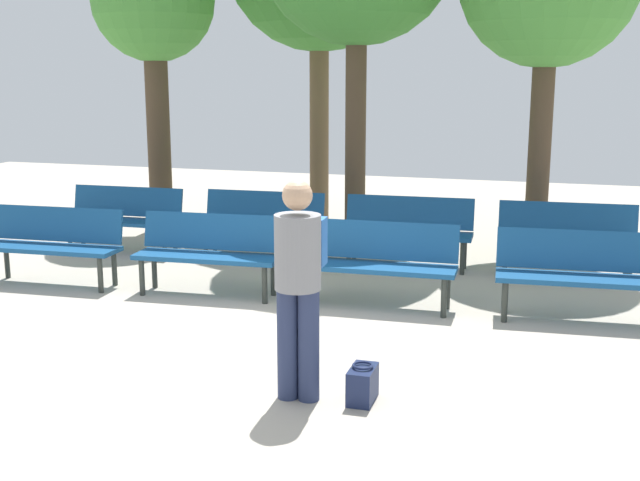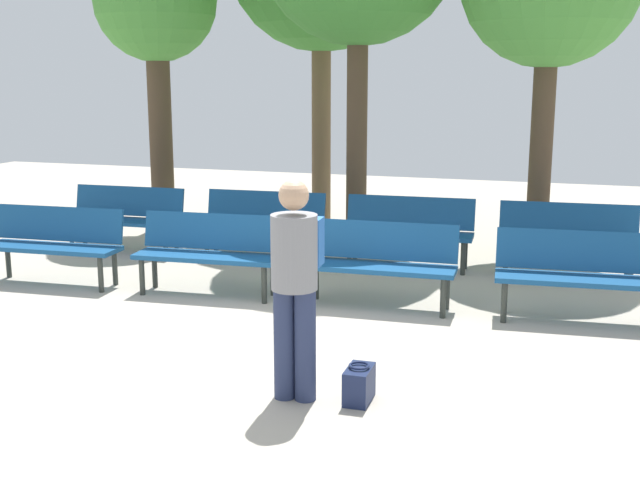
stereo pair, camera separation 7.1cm
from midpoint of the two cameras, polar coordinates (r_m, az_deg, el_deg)
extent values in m
plane|color=#B2A899|center=(7.17, -5.37, -7.65)|extent=(24.00, 24.00, 0.00)
cube|color=navy|center=(9.60, -18.90, -0.54)|extent=(1.62, 0.54, 0.05)
cube|color=navy|center=(9.72, -18.36, 1.11)|extent=(1.60, 0.22, 0.40)
cylinder|color=#2D332D|center=(9.16, -15.64, -2.38)|extent=(0.06, 0.06, 0.40)
cylinder|color=#2D332D|center=(10.16, -21.65, -1.39)|extent=(0.06, 0.06, 0.40)
cylinder|color=#2D332D|center=(9.43, -14.69, -1.92)|extent=(0.06, 0.06, 0.40)
cube|color=navy|center=(8.75, -8.31, -1.18)|extent=(1.63, 0.56, 0.05)
cube|color=navy|center=(8.88, -7.89, 0.64)|extent=(1.60, 0.24, 0.40)
cylinder|color=#2D332D|center=(8.94, -12.83, -2.58)|extent=(0.06, 0.06, 0.40)
cylinder|color=#2D332D|center=(8.43, -4.22, -3.18)|extent=(0.06, 0.06, 0.40)
cylinder|color=#2D332D|center=(9.22, -11.97, -2.10)|extent=(0.06, 0.06, 0.40)
cylinder|color=#2D332D|center=(8.73, -3.60, -2.65)|extent=(0.06, 0.06, 0.40)
cube|color=navy|center=(8.21, 3.92, -1.94)|extent=(1.62, 0.50, 0.05)
cube|color=navy|center=(8.35, 4.21, 0.01)|extent=(1.60, 0.19, 0.40)
cylinder|color=#2D332D|center=(8.28, -1.09, -3.43)|extent=(0.06, 0.06, 0.40)
cylinder|color=#2D332D|center=(8.02, 8.59, -4.08)|extent=(0.06, 0.06, 0.40)
cylinder|color=#2D332D|center=(8.58, -0.49, -2.88)|extent=(0.06, 0.06, 0.40)
cylinder|color=#2D332D|center=(8.33, 8.85, -3.49)|extent=(0.06, 0.06, 0.40)
cube|color=navy|center=(8.13, 17.83, -2.66)|extent=(1.63, 0.57, 0.05)
cube|color=navy|center=(8.26, 17.83, -0.67)|extent=(1.60, 0.25, 0.40)
cylinder|color=#2D332D|center=(7.99, 12.82, -4.30)|extent=(0.06, 0.06, 0.40)
cylinder|color=#2D332D|center=(8.30, 12.82, -3.70)|extent=(0.06, 0.06, 0.40)
cube|color=navy|center=(11.06, -14.18, 1.32)|extent=(1.62, 0.50, 0.05)
cube|color=navy|center=(11.19, -13.75, 2.74)|extent=(1.60, 0.18, 0.40)
cylinder|color=#2D332D|center=(11.32, -17.61, 0.20)|extent=(0.06, 0.06, 0.40)
cylinder|color=#2D332D|center=(10.64, -11.25, -0.20)|extent=(0.06, 0.06, 0.40)
cylinder|color=#2D332D|center=(11.59, -16.76, 0.51)|extent=(0.06, 0.06, 0.40)
cylinder|color=#2D332D|center=(10.92, -10.51, 0.14)|extent=(0.06, 0.06, 0.40)
cube|color=navy|center=(10.34, -4.48, 0.94)|extent=(1.62, 0.53, 0.05)
cube|color=navy|center=(10.48, -4.16, 2.45)|extent=(1.60, 0.21, 0.40)
cylinder|color=#2D332D|center=(10.48, -8.37, -0.28)|extent=(0.06, 0.06, 0.40)
cylinder|color=#2D332D|center=(10.04, -0.96, -0.69)|extent=(0.06, 0.06, 0.40)
cylinder|color=#2D332D|center=(10.77, -7.72, 0.07)|extent=(0.06, 0.06, 0.40)
cylinder|color=#2D332D|center=(10.34, -0.50, -0.32)|extent=(0.06, 0.06, 0.40)
cube|color=navy|center=(9.92, 6.02, 0.44)|extent=(1.62, 0.52, 0.05)
cube|color=navy|center=(10.07, 6.22, 2.02)|extent=(1.60, 0.21, 0.40)
cylinder|color=#2D332D|center=(9.94, 1.86, -0.82)|extent=(0.06, 0.06, 0.40)
cylinder|color=#2D332D|center=(9.74, 9.93, -1.26)|extent=(0.06, 0.06, 0.40)
cylinder|color=#2D332D|center=(10.24, 2.25, -0.44)|extent=(0.06, 0.06, 0.40)
cylinder|color=#2D332D|center=(10.05, 10.08, -0.86)|extent=(0.06, 0.06, 0.40)
cube|color=navy|center=(9.83, 17.03, -0.14)|extent=(1.63, 0.55, 0.05)
cube|color=navy|center=(9.98, 17.05, 1.47)|extent=(1.60, 0.23, 0.40)
cylinder|color=#2D332D|center=(9.70, 12.87, -1.45)|extent=(0.06, 0.06, 0.40)
cylinder|color=#2D332D|center=(9.79, 21.08, -1.83)|extent=(0.06, 0.06, 0.40)
cylinder|color=#2D332D|center=(10.01, 12.90, -1.03)|extent=(0.06, 0.06, 0.40)
cylinder|color=#2D332D|center=(10.10, 20.86, -1.41)|extent=(0.06, 0.06, 0.40)
cylinder|color=#4C3A28|center=(10.74, 15.24, 6.44)|extent=(0.29, 0.29, 2.89)
cylinder|color=#4C3A28|center=(10.91, 2.37, 7.91)|extent=(0.28, 0.28, 3.26)
cylinder|color=#4C3A28|center=(12.43, -11.61, 7.33)|extent=(0.35, 0.35, 2.90)
cylinder|color=brown|center=(12.75, -0.22, 8.54)|extent=(0.30, 0.30, 3.28)
cylinder|color=navy|center=(5.93, -1.16, -7.50)|extent=(0.16, 0.16, 0.85)
cylinder|color=navy|center=(5.97, -2.66, -7.37)|extent=(0.16, 0.16, 0.85)
cylinder|color=gray|center=(5.75, -1.96, -0.84)|extent=(0.36, 0.36, 0.55)
sphere|color=tan|center=(5.68, -1.99, 3.25)|extent=(0.22, 0.22, 0.22)
cube|color=blue|center=(5.99, -1.29, -0.05)|extent=(0.29, 0.20, 0.36)
cube|color=#192347|center=(6.01, 2.71, -10.24)|extent=(0.18, 0.32, 0.26)
torus|color=#192347|center=(5.95, 2.73, -8.90)|extent=(0.16, 0.16, 0.02)
camera|label=1|loc=(0.04, -90.23, -0.05)|focal=44.79mm
camera|label=2|loc=(0.04, 89.77, 0.05)|focal=44.79mm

